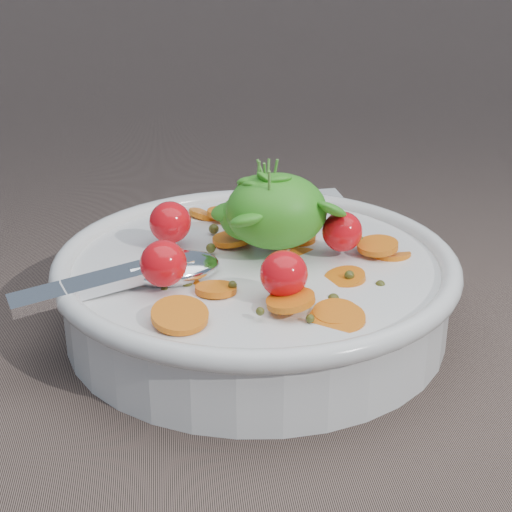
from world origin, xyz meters
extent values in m
plane|color=brown|center=(0.00, 0.00, 0.00)|extent=(6.00, 6.00, 0.00)
cylinder|color=silver|center=(-0.01, -0.02, 0.03)|extent=(0.29, 0.29, 0.06)
torus|color=silver|center=(-0.01, -0.02, 0.06)|extent=(0.30, 0.30, 0.02)
cylinder|color=silver|center=(-0.01, -0.02, 0.00)|extent=(0.14, 0.14, 0.01)
cylinder|color=brown|center=(-0.01, -0.02, 0.03)|extent=(0.26, 0.26, 0.04)
cylinder|color=orange|center=(0.00, -0.10, 0.06)|extent=(0.05, 0.05, 0.01)
cylinder|color=orange|center=(-0.04, 0.09, 0.05)|extent=(0.04, 0.04, 0.02)
cylinder|color=orange|center=(0.03, -0.11, 0.06)|extent=(0.05, 0.05, 0.01)
cylinder|color=orange|center=(0.05, -0.05, 0.06)|extent=(0.03, 0.03, 0.01)
cylinder|color=orange|center=(0.03, -0.11, 0.06)|extent=(0.03, 0.03, 0.01)
cylinder|color=orange|center=(-0.07, -0.11, 0.06)|extent=(0.04, 0.04, 0.01)
cylinder|color=orange|center=(0.09, -0.01, 0.05)|extent=(0.04, 0.04, 0.01)
cylinder|color=orange|center=(-0.07, -0.05, 0.05)|extent=(0.04, 0.04, 0.01)
cylinder|color=orange|center=(0.03, -0.01, 0.05)|extent=(0.04, 0.04, 0.01)
cylinder|color=orange|center=(0.01, 0.06, 0.06)|extent=(0.04, 0.04, 0.01)
cylinder|color=orange|center=(0.03, 0.02, 0.06)|extent=(0.04, 0.04, 0.01)
cylinder|color=orange|center=(0.02, 0.02, 0.06)|extent=(0.04, 0.04, 0.01)
cylinder|color=orange|center=(0.08, -0.01, 0.06)|extent=(0.04, 0.04, 0.01)
cylinder|color=orange|center=(-0.04, -0.06, 0.06)|extent=(0.03, 0.03, 0.01)
cylinder|color=orange|center=(0.02, 0.02, 0.05)|extent=(0.04, 0.03, 0.02)
cylinder|color=orange|center=(-0.03, 0.07, 0.06)|extent=(0.03, 0.03, 0.01)
cylinder|color=orange|center=(-0.03, 0.02, 0.06)|extent=(0.04, 0.04, 0.01)
sphere|color=#404316|center=(0.03, -0.08, 0.05)|extent=(0.01, 0.01, 0.01)
sphere|color=#404316|center=(0.05, 0.05, 0.06)|extent=(0.01, 0.01, 0.01)
sphere|color=#404316|center=(-0.04, 0.04, 0.06)|extent=(0.01, 0.01, 0.01)
sphere|color=#404316|center=(0.07, -0.07, 0.05)|extent=(0.01, 0.01, 0.01)
sphere|color=#404316|center=(-0.08, -0.06, 0.05)|extent=(0.01, 0.01, 0.01)
sphere|color=#404316|center=(-0.06, -0.05, 0.06)|extent=(0.01, 0.01, 0.01)
sphere|color=#404316|center=(0.00, 0.04, 0.06)|extent=(0.01, 0.01, 0.01)
sphere|color=#404316|center=(-0.04, 0.00, 0.06)|extent=(0.01, 0.01, 0.01)
sphere|color=#404316|center=(-0.03, -0.07, 0.06)|extent=(0.01, 0.01, 0.01)
sphere|color=#404316|center=(0.01, -0.12, 0.06)|extent=(0.01, 0.01, 0.01)
sphere|color=#404316|center=(-0.02, -0.11, 0.06)|extent=(0.01, 0.01, 0.01)
sphere|color=#404316|center=(0.05, 0.04, 0.06)|extent=(0.01, 0.01, 0.01)
sphere|color=#404316|center=(0.05, -0.06, 0.06)|extent=(0.01, 0.01, 0.01)
sphere|color=#404316|center=(-0.01, 0.09, 0.06)|extent=(0.01, 0.01, 0.01)
sphere|color=#404316|center=(0.07, 0.00, 0.06)|extent=(0.01, 0.01, 0.01)
sphere|color=red|center=(0.05, -0.01, 0.07)|extent=(0.03, 0.03, 0.03)
sphere|color=red|center=(0.02, 0.05, 0.07)|extent=(0.03, 0.03, 0.03)
sphere|color=red|center=(-0.07, 0.02, 0.08)|extent=(0.03, 0.03, 0.03)
sphere|color=red|center=(-0.08, -0.06, 0.08)|extent=(0.03, 0.03, 0.03)
sphere|color=red|center=(0.00, -0.08, 0.08)|extent=(0.03, 0.03, 0.03)
ellipsoid|color=green|center=(0.01, -0.01, 0.09)|extent=(0.08, 0.07, 0.06)
ellipsoid|color=green|center=(-0.01, 0.01, 0.08)|extent=(0.04, 0.04, 0.04)
ellipsoid|color=green|center=(0.00, -0.01, 0.12)|extent=(0.02, 0.03, 0.02)
ellipsoid|color=green|center=(0.04, -0.02, 0.10)|extent=(0.03, 0.03, 0.02)
ellipsoid|color=green|center=(0.00, 0.02, 0.10)|extent=(0.02, 0.02, 0.01)
ellipsoid|color=green|center=(0.00, 0.00, 0.11)|extent=(0.03, 0.03, 0.02)
ellipsoid|color=green|center=(0.01, -0.01, 0.11)|extent=(0.03, 0.03, 0.02)
ellipsoid|color=green|center=(0.01, -0.01, 0.10)|extent=(0.04, 0.03, 0.02)
ellipsoid|color=green|center=(-0.01, 0.01, 0.11)|extent=(0.02, 0.03, 0.02)
ellipsoid|color=green|center=(0.01, 0.01, 0.09)|extent=(0.03, 0.03, 0.02)
ellipsoid|color=green|center=(-0.02, -0.03, 0.09)|extent=(0.03, 0.03, 0.02)
ellipsoid|color=green|center=(0.00, 0.00, 0.10)|extent=(0.03, 0.03, 0.02)
ellipsoid|color=green|center=(-0.02, 0.01, 0.11)|extent=(0.03, 0.03, 0.03)
ellipsoid|color=green|center=(0.00, 0.00, 0.11)|extent=(0.02, 0.02, 0.02)
ellipsoid|color=green|center=(0.00, 0.00, 0.11)|extent=(0.03, 0.03, 0.02)
ellipsoid|color=green|center=(0.00, -0.01, 0.11)|extent=(0.04, 0.04, 0.03)
ellipsoid|color=green|center=(0.00, -0.01, 0.11)|extent=(0.03, 0.03, 0.02)
ellipsoid|color=green|center=(0.00, -0.01, 0.11)|extent=(0.03, 0.03, 0.02)
ellipsoid|color=green|center=(-0.01, 0.00, 0.11)|extent=(0.04, 0.03, 0.02)
ellipsoid|color=green|center=(0.01, 0.00, 0.11)|extent=(0.02, 0.02, 0.02)
ellipsoid|color=green|center=(-0.03, 0.01, 0.09)|extent=(0.04, 0.04, 0.02)
ellipsoid|color=green|center=(0.01, 0.01, 0.10)|extent=(0.03, 0.03, 0.02)
cylinder|color=#4C8C33|center=(0.00, 0.00, 0.10)|extent=(0.02, 0.01, 0.05)
cylinder|color=#4C8C33|center=(0.00, -0.02, 0.10)|extent=(0.00, 0.01, 0.05)
cylinder|color=#4C8C33|center=(0.00, 0.00, 0.10)|extent=(0.01, 0.01, 0.05)
cylinder|color=#4C8C33|center=(0.00, 0.00, 0.10)|extent=(0.01, 0.02, 0.05)
cylinder|color=#4C8C33|center=(-0.01, 0.00, 0.10)|extent=(0.01, 0.01, 0.05)
cylinder|color=#4C8C33|center=(0.00, 0.01, 0.10)|extent=(0.01, 0.01, 0.05)
ellipsoid|color=silver|center=(-0.07, -0.04, 0.06)|extent=(0.08, 0.06, 0.02)
cube|color=silver|center=(-0.12, -0.05, 0.06)|extent=(0.13, 0.06, 0.02)
cylinder|color=silver|center=(-0.09, -0.04, 0.06)|extent=(0.03, 0.02, 0.01)
cube|color=white|center=(0.05, 0.22, 0.00)|extent=(0.15, 0.13, 0.01)
camera|label=1|loc=(-0.07, -0.55, 0.29)|focal=55.00mm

